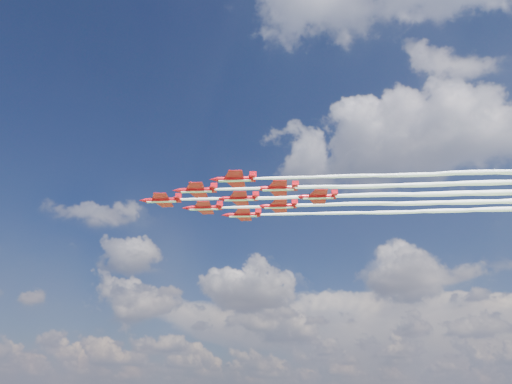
% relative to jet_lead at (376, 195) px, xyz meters
% --- Properties ---
extents(jet_lead, '(112.81, 58.40, 2.94)m').
position_rel_jet_lead_xyz_m(jet_lead, '(0.00, 0.00, 0.00)').
color(jet_lead, red).
extents(jet_row2_port, '(112.81, 58.40, 2.94)m').
position_rel_jet_lead_xyz_m(jet_row2_port, '(12.44, -0.91, 0.00)').
color(jet_row2_port, red).
extents(jet_row2_starb, '(112.81, 58.40, 2.94)m').
position_rel_jet_lead_xyz_m(jet_row2_starb, '(6.84, 10.44, 0.00)').
color(jet_row2_starb, red).
extents(jet_row3_port, '(112.81, 58.40, 2.94)m').
position_rel_jet_lead_xyz_m(jet_row3_port, '(24.89, -1.82, 0.00)').
color(jet_row3_port, red).
extents(jet_row3_centre, '(112.81, 58.40, 2.94)m').
position_rel_jet_lead_xyz_m(jet_row3_centre, '(19.28, 9.53, 0.00)').
color(jet_row3_centre, red).
extents(jet_row3_starb, '(112.81, 58.40, 2.94)m').
position_rel_jet_lead_xyz_m(jet_row3_starb, '(13.67, 20.87, 0.00)').
color(jet_row3_starb, red).
extents(jet_row4_port, '(112.81, 58.40, 2.94)m').
position_rel_jet_lead_xyz_m(jet_row4_port, '(31.72, 8.62, 0.00)').
color(jet_row4_port, red).
extents(jet_row4_starb, '(112.81, 58.40, 2.94)m').
position_rel_jet_lead_xyz_m(jet_row4_starb, '(26.12, 19.96, 0.00)').
color(jet_row4_starb, red).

